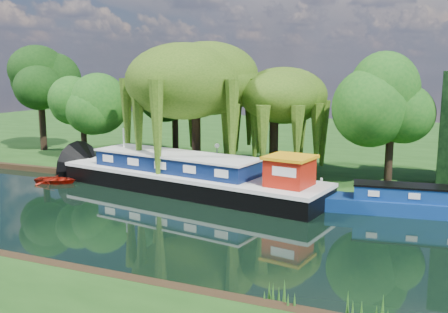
% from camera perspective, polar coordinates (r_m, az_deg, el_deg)
% --- Properties ---
extents(ground, '(120.00, 120.00, 0.00)m').
position_cam_1_polar(ground, '(29.79, -9.92, -6.91)').
color(ground, black).
extents(far_bank, '(120.00, 52.00, 0.45)m').
position_cam_1_polar(far_bank, '(60.52, 7.78, 1.91)').
color(far_bank, '#173E11').
rests_on(far_bank, ground).
extents(dutch_barge, '(20.94, 8.07, 4.32)m').
position_cam_1_polar(dutch_barge, '(35.30, -3.93, -2.34)').
color(dutch_barge, black).
rests_on(dutch_barge, ground).
extents(narrowboat, '(13.13, 3.81, 1.89)m').
position_cam_1_polar(narrowboat, '(32.14, 22.75, -5.05)').
color(narrowboat, navy).
rests_on(narrowboat, ground).
extents(red_dinghy, '(3.63, 2.97, 0.66)m').
position_cam_1_polar(red_dinghy, '(40.28, -18.64, -2.87)').
color(red_dinghy, '#9C180B').
rests_on(red_dinghy, ground).
extents(willow_left, '(8.14, 8.14, 9.75)m').
position_cam_1_polar(willow_left, '(39.29, -3.25, 8.42)').
color(willow_left, black).
rests_on(willow_left, far_bank).
extents(willow_right, '(6.11, 6.11, 7.44)m').
position_cam_1_polar(willow_right, '(38.83, 5.78, 5.92)').
color(willow_right, black).
rests_on(willow_right, far_bank).
extents(tree_far_left, '(4.67, 4.67, 7.52)m').
position_cam_1_polar(tree_far_left, '(46.24, -15.89, 5.88)').
color(tree_far_left, black).
rests_on(tree_far_left, far_bank).
extents(tree_far_back, '(5.61, 5.61, 9.44)m').
position_cam_1_polar(tree_far_back, '(53.76, -20.27, 7.68)').
color(tree_far_back, black).
rests_on(tree_far_back, far_bank).
extents(tree_far_mid, '(5.09, 5.09, 8.34)m').
position_cam_1_polar(tree_far_mid, '(47.01, -5.66, 7.00)').
color(tree_far_mid, black).
rests_on(tree_far_mid, far_bank).
extents(tree_far_right, '(4.90, 4.90, 8.01)m').
position_cam_1_polar(tree_far_right, '(36.99, 18.63, 5.39)').
color(tree_far_right, black).
rests_on(tree_far_right, far_bank).
extents(lamppost, '(0.36, 0.36, 2.56)m').
position_cam_1_polar(lamppost, '(38.05, -0.80, 0.64)').
color(lamppost, silver).
rests_on(lamppost, far_bank).
extents(mooring_posts, '(19.16, 0.16, 1.00)m').
position_cam_1_polar(mooring_posts, '(36.87, -3.54, -2.00)').
color(mooring_posts, silver).
rests_on(mooring_posts, far_bank).
extents(reeds_near, '(33.70, 1.50, 1.10)m').
position_cam_1_polar(reeds_near, '(20.15, -5.05, -13.49)').
color(reeds_near, '#1B5516').
rests_on(reeds_near, ground).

